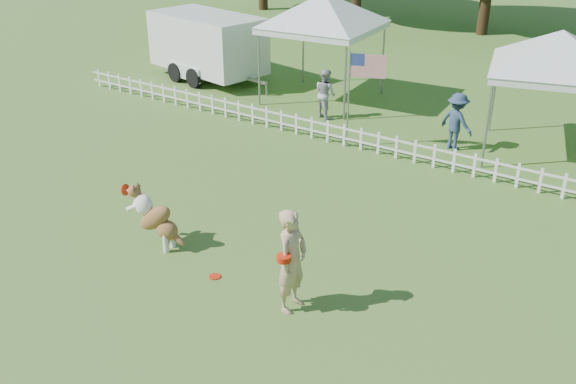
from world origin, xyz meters
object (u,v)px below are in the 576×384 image
object	(u,v)px
handler	(292,261)
frisbee_on_turf	(215,277)
flag_pole	(348,100)
canopy_tent_left	(323,49)
spectator_b	(457,122)
canopy_tent_right	(552,96)
spectator_a	(325,93)
cargo_trailer	(208,46)
dog	(156,218)

from	to	relation	value
handler	frisbee_on_turf	world-z (taller)	handler
flag_pole	canopy_tent_left	bearing A→B (deg)	109.63
canopy_tent_left	spectator_b	bearing A→B (deg)	-23.32
spectator_b	canopy_tent_right	bearing A→B (deg)	-136.44
flag_pole	spectator_a	xyz separation A→B (m)	(-1.69, 1.67, -0.54)
cargo_trailer	spectator_b	distance (m)	9.70
spectator_b	canopy_tent_left	bearing A→B (deg)	1.42
cargo_trailer	flag_pole	distance (m)	7.77
cargo_trailer	spectator_a	world-z (taller)	cargo_trailer
canopy_tent_right	spectator_a	bearing A→B (deg)	171.24
handler	cargo_trailer	bearing A→B (deg)	42.65
canopy_tent_right	spectator_b	distance (m)	2.31
dog	handler	bearing A→B (deg)	-11.16
canopy_tent_left	cargo_trailer	distance (m)	4.57
dog	canopy_tent_right	xyz separation A→B (m)	(4.72, 8.81, 0.93)
flag_pole	spectator_a	distance (m)	2.43
cargo_trailer	handler	bearing A→B (deg)	-33.27
frisbee_on_turf	canopy_tent_right	xyz separation A→B (m)	(3.16, 9.02, 1.52)
frisbee_on_turf	spectator_b	bearing A→B (deg)	81.76
dog	flag_pole	bearing A→B (deg)	78.55
frisbee_on_turf	canopy_tent_right	bearing A→B (deg)	70.71
handler	spectator_a	distance (m)	9.45
spectator_a	spectator_b	xyz separation A→B (m)	(4.06, -0.22, 0.02)
dog	flag_pole	size ratio (longest dim) A/B	0.48
canopy_tent_right	flag_pole	size ratio (longest dim) A/B	1.22
canopy_tent_right	handler	bearing A→B (deg)	-114.85
frisbee_on_turf	flag_pole	world-z (taller)	flag_pole
handler	canopy_tent_left	xyz separation A→B (m)	(-5.48, 9.72, 0.73)
spectator_a	spectator_b	size ratio (longest dim) A/B	0.97
dog	cargo_trailer	size ratio (longest dim) A/B	0.23
canopy_tent_left	cargo_trailer	size ratio (longest dim) A/B	0.63
spectator_b	frisbee_on_turf	bearing A→B (deg)	101.11
cargo_trailer	canopy_tent_left	bearing A→B (deg)	12.76
canopy_tent_left	spectator_b	size ratio (longest dim) A/B	2.18
cargo_trailer	flag_pole	xyz separation A→B (m)	(7.21, -2.88, 0.12)
handler	cargo_trailer	xyz separation A→B (m)	(-10.01, 9.53, 0.25)
dog	spectator_a	size ratio (longest dim) A/B	0.84
flag_pole	spectator_b	bearing A→B (deg)	9.90
dog	flag_pole	world-z (taller)	flag_pole
frisbee_on_turf	handler	bearing A→B (deg)	1.50
canopy_tent_right	cargo_trailer	world-z (taller)	canopy_tent_right
cargo_trailer	spectator_a	bearing A→B (deg)	-2.11
cargo_trailer	dog	bearing A→B (deg)	-43.53
flag_pole	cargo_trailer	bearing A→B (deg)	136.83
cargo_trailer	canopy_tent_right	bearing A→B (deg)	7.58
frisbee_on_turf	spectator_a	size ratio (longest dim) A/B	0.14
handler	canopy_tent_left	world-z (taller)	canopy_tent_left
canopy_tent_left	spectator_a	distance (m)	1.94
frisbee_on_turf	spectator_a	bearing A→B (deg)	109.06
handler	dog	bearing A→B (deg)	83.23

